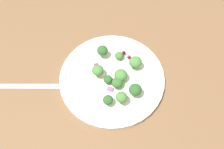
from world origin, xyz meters
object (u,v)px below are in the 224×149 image
(broccoli_floret_1, at_px, (135,90))
(fork, at_px, (41,86))
(broccoli_floret_0, at_px, (116,84))
(broccoli_floret_2, at_px, (118,55))
(plate, at_px, (112,78))

(broccoli_floret_1, xyz_separation_m, fork, (-0.14, 0.16, -0.03))
(broccoli_floret_0, distance_m, broccoli_floret_2, 0.08)
(plate, distance_m, broccoli_floret_0, 0.03)
(plate, bearing_deg, broccoli_floret_2, 31.70)
(plate, relative_size, broccoli_floret_0, 9.50)
(broccoli_floret_1, height_order, broccoli_floret_2, broccoli_floret_1)
(plate, bearing_deg, broccoli_floret_0, -114.24)
(fork, bearing_deg, broccoli_floret_1, -49.34)
(broccoli_floret_0, distance_m, broccoli_floret_1, 0.05)
(broccoli_floret_0, xyz_separation_m, broccoli_floret_1, (0.02, -0.04, 0.00))
(plate, height_order, broccoli_floret_2, broccoli_floret_2)
(fork, bearing_deg, plate, -37.03)
(broccoli_floret_1, height_order, fork, broccoli_floret_1)
(broccoli_floret_2, height_order, fork, broccoli_floret_2)
(broccoli_floret_0, relative_size, broccoli_floret_1, 0.89)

